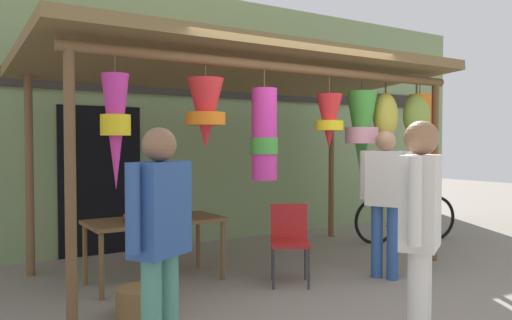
{
  "coord_description": "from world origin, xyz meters",
  "views": [
    {
      "loc": [
        -3.13,
        -4.36,
        1.51
      ],
      "look_at": [
        0.15,
        0.73,
        1.3
      ],
      "focal_mm": 35.74,
      "sensor_mm": 36.0,
      "label": 1
    }
  ],
  "objects_px": {
    "parked_bicycle": "(406,218)",
    "vendor_in_orange": "(160,231)",
    "folding_chair": "(290,236)",
    "customer_foreground": "(385,192)",
    "wicker_basket_by_table": "(141,302)",
    "display_table": "(155,225)",
    "flower_heap_on_table": "(156,214)",
    "shopper_by_bananas": "(420,224)"
  },
  "relations": [
    {
      "from": "wicker_basket_by_table",
      "to": "display_table",
      "type": "bearing_deg",
      "value": 61.99
    },
    {
      "from": "wicker_basket_by_table",
      "to": "parked_bicycle",
      "type": "height_order",
      "value": "parked_bicycle"
    },
    {
      "from": "wicker_basket_by_table",
      "to": "vendor_in_orange",
      "type": "bearing_deg",
      "value": -104.06
    },
    {
      "from": "folding_chair",
      "to": "display_table",
      "type": "bearing_deg",
      "value": 147.01
    },
    {
      "from": "flower_heap_on_table",
      "to": "shopper_by_bananas",
      "type": "relative_size",
      "value": 0.41
    },
    {
      "from": "flower_heap_on_table",
      "to": "vendor_in_orange",
      "type": "relative_size",
      "value": 0.42
    },
    {
      "from": "vendor_in_orange",
      "to": "shopper_by_bananas",
      "type": "height_order",
      "value": "shopper_by_bananas"
    },
    {
      "from": "flower_heap_on_table",
      "to": "wicker_basket_by_table",
      "type": "relative_size",
      "value": 1.59
    },
    {
      "from": "folding_chair",
      "to": "vendor_in_orange",
      "type": "distance_m",
      "value": 2.47
    },
    {
      "from": "wicker_basket_by_table",
      "to": "customer_foreground",
      "type": "xyz_separation_m",
      "value": [
        2.72,
        -0.26,
        0.84
      ]
    },
    {
      "from": "flower_heap_on_table",
      "to": "shopper_by_bananas",
      "type": "height_order",
      "value": "shopper_by_bananas"
    },
    {
      "from": "wicker_basket_by_table",
      "to": "parked_bicycle",
      "type": "distance_m",
      "value": 4.74
    },
    {
      "from": "wicker_basket_by_table",
      "to": "vendor_in_orange",
      "type": "relative_size",
      "value": 0.26
    },
    {
      "from": "display_table",
      "to": "folding_chair",
      "type": "bearing_deg",
      "value": -32.99
    },
    {
      "from": "display_table",
      "to": "wicker_basket_by_table",
      "type": "bearing_deg",
      "value": -118.01
    },
    {
      "from": "vendor_in_orange",
      "to": "display_table",
      "type": "bearing_deg",
      "value": 69.3
    },
    {
      "from": "vendor_in_orange",
      "to": "folding_chair",
      "type": "bearing_deg",
      "value": 33.6
    },
    {
      "from": "shopper_by_bananas",
      "to": "customer_foreground",
      "type": "bearing_deg",
      "value": 48.59
    },
    {
      "from": "flower_heap_on_table",
      "to": "parked_bicycle",
      "type": "bearing_deg",
      "value": 2.59
    },
    {
      "from": "folding_chair",
      "to": "customer_foreground",
      "type": "xyz_separation_m",
      "value": [
        0.99,
        -0.43,
        0.47
      ]
    },
    {
      "from": "customer_foreground",
      "to": "display_table",
      "type": "bearing_deg",
      "value": 151.05
    },
    {
      "from": "parked_bicycle",
      "to": "display_table",
      "type": "bearing_deg",
      "value": -178.43
    },
    {
      "from": "folding_chair",
      "to": "shopper_by_bananas",
      "type": "distance_m",
      "value": 2.28
    },
    {
      "from": "wicker_basket_by_table",
      "to": "parked_bicycle",
      "type": "bearing_deg",
      "value": 13.16
    },
    {
      "from": "display_table",
      "to": "shopper_by_bananas",
      "type": "distance_m",
      "value": 3.05
    },
    {
      "from": "wicker_basket_by_table",
      "to": "parked_bicycle",
      "type": "relative_size",
      "value": 0.25
    },
    {
      "from": "display_table",
      "to": "vendor_in_orange",
      "type": "xyz_separation_m",
      "value": [
        -0.81,
        -2.13,
        0.32
      ]
    },
    {
      "from": "folding_chair",
      "to": "vendor_in_orange",
      "type": "bearing_deg",
      "value": -146.4
    },
    {
      "from": "wicker_basket_by_table",
      "to": "customer_foreground",
      "type": "bearing_deg",
      "value": -5.41
    },
    {
      "from": "flower_heap_on_table",
      "to": "customer_foreground",
      "type": "distance_m",
      "value": 2.51
    },
    {
      "from": "display_table",
      "to": "flower_heap_on_table",
      "type": "distance_m",
      "value": 0.15
    },
    {
      "from": "parked_bicycle",
      "to": "customer_foreground",
      "type": "xyz_separation_m",
      "value": [
        -1.89,
        -1.33,
        0.62
      ]
    },
    {
      "from": "display_table",
      "to": "parked_bicycle",
      "type": "relative_size",
      "value": 0.84
    },
    {
      "from": "flower_heap_on_table",
      "to": "wicker_basket_by_table",
      "type": "xyz_separation_m",
      "value": [
        -0.5,
        -0.89,
        -0.63
      ]
    },
    {
      "from": "parked_bicycle",
      "to": "vendor_in_orange",
      "type": "distance_m",
      "value": 5.42
    },
    {
      "from": "parked_bicycle",
      "to": "shopper_by_bananas",
      "type": "distance_m",
      "value": 4.64
    },
    {
      "from": "display_table",
      "to": "flower_heap_on_table",
      "type": "height_order",
      "value": "flower_heap_on_table"
    },
    {
      "from": "parked_bicycle",
      "to": "vendor_in_orange",
      "type": "relative_size",
      "value": 1.05
    },
    {
      "from": "flower_heap_on_table",
      "to": "shopper_by_bananas",
      "type": "bearing_deg",
      "value": -76.54
    },
    {
      "from": "display_table",
      "to": "vendor_in_orange",
      "type": "bearing_deg",
      "value": -110.7
    },
    {
      "from": "vendor_in_orange",
      "to": "wicker_basket_by_table",
      "type": "bearing_deg",
      "value": 75.94
    },
    {
      "from": "flower_heap_on_table",
      "to": "folding_chair",
      "type": "relative_size",
      "value": 0.8
    }
  ]
}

